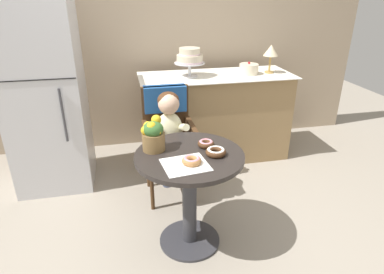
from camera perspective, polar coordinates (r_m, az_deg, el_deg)
name	(u,v)px	position (r m, az deg, el deg)	size (l,w,h in m)	color
ground_plane	(190,241)	(2.57, -0.41, -17.36)	(8.00, 8.00, 0.00)	gray
back_wall	(154,24)	(3.77, -6.54, 18.71)	(4.80, 0.10, 2.70)	tan
cafe_table	(189,182)	(2.26, -0.44, -7.70)	(0.72, 0.72, 0.72)	#282321
wicker_chair	(167,125)	(2.83, -4.28, 2.11)	(0.42, 0.45, 0.95)	#472D19
seated_child	(170,128)	(2.68, -3.82, 1.64)	(0.27, 0.32, 0.73)	beige
paper_napkin	(185,165)	(2.03, -1.14, -4.80)	(0.27, 0.25, 0.00)	white
donut_front	(206,143)	(2.25, 2.41, -1.10)	(0.11, 0.11, 0.04)	#4C2D19
donut_mid	(216,152)	(2.14, 4.11, -2.50)	(0.13, 0.13, 0.04)	#4C2D19
donut_side	(192,160)	(2.03, -0.06, -4.01)	(0.12, 0.12, 0.04)	#AD7542
flower_vase	(153,134)	(2.18, -6.68, 0.50)	(0.16, 0.15, 0.23)	brown
display_counter	(215,116)	(3.54, 4.00, 3.54)	(1.56, 0.62, 0.90)	#93754C
tiered_cake_stand	(190,58)	(3.31, -0.41, 13.47)	(0.30, 0.30, 0.28)	silver
round_layer_cake	(249,69)	(3.48, 9.71, 11.44)	(0.19, 0.19, 0.13)	beige
table_lamp	(271,52)	(3.54, 13.40, 14.08)	(0.15, 0.15, 0.28)	#B28C47
refrigerator	(45,96)	(3.17, -23.88, 6.52)	(0.64, 0.63, 1.70)	silver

